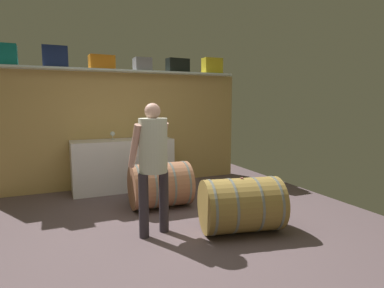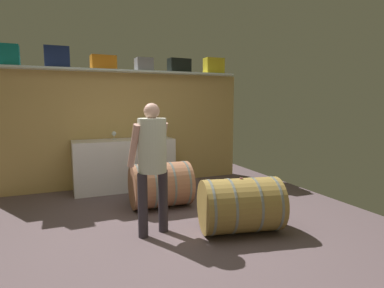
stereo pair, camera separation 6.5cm
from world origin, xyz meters
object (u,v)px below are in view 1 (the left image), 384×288
toolcase_orange (102,62)px  toolcase_black (178,66)px  toolcase_grey (142,65)px  wine_barrel_far (241,205)px  toolcase_yellow (212,66)px  wine_bottle_green (147,131)px  toolcase_navy (55,57)px  work_cabinet (123,165)px  tasting_cup (160,161)px  wine_barrel_near (160,185)px  wine_bottle_dark (163,131)px  toolcase_teal (7,55)px  winemaker_pouring (153,155)px  wine_bottle_clear (146,130)px  wine_glass (113,134)px

toolcase_orange → toolcase_black: 1.36m
toolcase_grey → wine_barrel_far: toolcase_grey is taller
toolcase_yellow → wine_barrel_far: toolcase_yellow is taller
toolcase_orange → wine_bottle_green: toolcase_orange is taller
toolcase_yellow → wine_barrel_far: (-0.91, -2.56, -1.89)m
wine_bottle_green → wine_barrel_far: bearing=-79.0°
toolcase_navy → toolcase_grey: 1.42m
work_cabinet → tasting_cup: (0.30, -1.15, 0.24)m
wine_bottle_green → wine_barrel_near: 1.32m
wine_bottle_dark → wine_barrel_near: (-0.40, -1.05, -0.68)m
toolcase_black → toolcase_yellow: size_ratio=1.10×
wine_barrel_near → toolcase_navy: bearing=136.0°
toolcase_black → wine_bottle_green: toolcase_black is taller
wine_barrel_near → wine_barrel_far: 1.36m
toolcase_teal → toolcase_navy: 0.67m
toolcase_grey → toolcase_black: 0.67m
wine_bottle_green → wine_barrel_far: (0.46, -2.34, -0.69)m
toolcase_yellow → winemaker_pouring: size_ratio=0.24×
wine_barrel_near → tasting_cup: tasting_cup is taller
toolcase_black → wine_bottle_green: (-0.66, -0.22, -1.17)m
wine_bottle_clear → wine_bottle_dark: (0.24, -0.22, -0.02)m
wine_bottle_dark → wine_barrel_near: size_ratio=0.34×
work_cabinet → wine_bottle_dark: (0.70, -0.09, 0.56)m
toolcase_navy → wine_bottle_dark: 2.10m
wine_bottle_green → winemaker_pouring: bearing=-104.1°
toolcase_navy → work_cabinet: (0.99, -0.19, -1.79)m
toolcase_orange → winemaker_pouring: (0.20, -2.23, -1.25)m
toolcase_grey → wine_bottle_green: bearing=-87.0°
toolcase_teal → toolcase_grey: size_ratio=1.11×
toolcase_black → toolcase_grey: bearing=175.9°
toolcase_orange → wine_bottle_clear: size_ratio=1.28×
toolcase_yellow → wine_bottle_clear: (-1.35, -0.05, -1.18)m
wine_bottle_green → wine_bottle_clear: bearing=82.8°
toolcase_black → toolcase_yellow: (0.71, 0.00, 0.02)m
wine_bottle_dark → winemaker_pouring: size_ratio=0.20×
toolcase_black → wine_bottle_green: size_ratio=1.25×
tasting_cup → toolcase_teal: bearing=145.8°
toolcase_orange → work_cabinet: (0.27, -0.19, -1.74)m
toolcase_navy → toolcase_black: toolcase_navy is taller
toolcase_navy → wine_barrel_near: (1.29, -1.33, -1.90)m
toolcase_grey → wine_bottle_clear: 1.15m
wine_glass → tasting_cup: bearing=-70.5°
tasting_cup → winemaker_pouring: winemaker_pouring is taller
wine_barrel_far → tasting_cup: bearing=127.4°
work_cabinet → toolcase_yellow: bearing=5.8°
wine_bottle_green → wine_glass: bearing=167.4°
toolcase_grey → wine_bottle_green: (0.01, -0.22, -1.16)m
wine_barrel_far → toolcase_yellow: bearing=81.8°
toolcase_navy → wine_barrel_far: toolcase_navy is taller
wine_bottle_green → wine_bottle_dark: 0.27m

